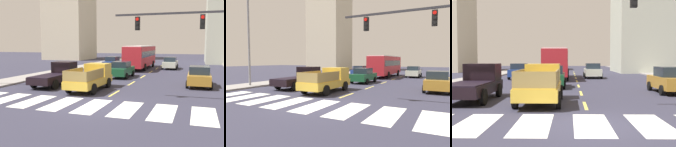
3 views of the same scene
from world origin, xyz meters
TOP-DOWN VIEW (x-y plane):
  - ground_plane at (0.00, 0.00)m, footprint 160.00×160.00m
  - sidewalk_left at (-11.10, 18.00)m, footprint 3.06×110.00m
  - crosswalk_stripe_2 at (-4.03, 0.00)m, footprint 1.25×3.55m
  - crosswalk_stripe_3 at (-2.02, 0.00)m, footprint 1.25×3.55m
  - crosswalk_stripe_4 at (0.00, 0.00)m, footprint 1.25×3.55m
  - crosswalk_stripe_5 at (2.02, 0.00)m, footprint 1.25×3.55m
  - lane_dash_0 at (0.00, 4.00)m, footprint 0.16×2.40m
  - lane_dash_1 at (0.00, 9.00)m, footprint 0.16×2.40m
  - lane_dash_2 at (0.00, 14.00)m, footprint 0.16×2.40m
  - lane_dash_3 at (0.00, 19.00)m, footprint 0.16×2.40m
  - lane_dash_4 at (0.00, 24.00)m, footprint 0.16×2.40m
  - lane_dash_5 at (0.00, 29.00)m, footprint 0.16×2.40m
  - lane_dash_6 at (0.00, 34.00)m, footprint 0.16×2.40m
  - lane_dash_7 at (0.00, 39.00)m, footprint 0.16×2.40m
  - pickup_stakebed at (-2.23, 5.09)m, footprint 2.18×5.20m
  - pickup_dark at (-5.90, 6.09)m, footprint 2.18×5.20m
  - city_bus at (-2.17, 22.68)m, footprint 2.72×10.80m
  - sedan_far at (1.93, 23.78)m, footprint 2.02×4.40m
  - sedan_near_right at (-2.06, 12.75)m, footprint 2.02×4.40m
  - sedan_mid at (-6.32, 22.36)m, footprint 2.02×4.40m
  - sedan_near_left at (5.81, 9.26)m, footprint 2.02×4.40m
  - block_mid_right at (12.24, 39.18)m, footprint 10.59×11.81m

SIDE VIEW (x-z plane):
  - ground_plane at x=0.00m, z-range 0.00..0.00m
  - lane_dash_0 at x=0.00m, z-range 0.00..0.01m
  - lane_dash_1 at x=0.00m, z-range 0.00..0.01m
  - lane_dash_2 at x=0.00m, z-range 0.00..0.01m
  - lane_dash_3 at x=0.00m, z-range 0.00..0.01m
  - lane_dash_4 at x=0.00m, z-range 0.00..0.01m
  - lane_dash_5 at x=0.00m, z-range 0.00..0.01m
  - lane_dash_6 at x=0.00m, z-range 0.00..0.01m
  - lane_dash_7 at x=0.00m, z-range 0.00..0.01m
  - crosswalk_stripe_2 at x=-4.03m, z-range 0.00..0.01m
  - crosswalk_stripe_3 at x=-2.02m, z-range 0.00..0.01m
  - crosswalk_stripe_4 at x=0.00m, z-range 0.00..0.01m
  - crosswalk_stripe_5 at x=2.02m, z-range 0.00..0.01m
  - sidewalk_left at x=-11.10m, z-range 0.00..0.15m
  - sedan_far at x=1.93m, z-range 0.00..1.72m
  - sedan_near_right at x=-2.06m, z-range 0.00..1.72m
  - sedan_mid at x=-6.32m, z-range 0.00..1.72m
  - sedan_near_left at x=5.81m, z-range 0.00..1.72m
  - pickup_dark at x=-5.90m, z-range -0.06..1.90m
  - pickup_stakebed at x=-2.23m, z-range -0.04..1.92m
  - city_bus at x=-2.17m, z-range 0.29..3.61m
  - block_mid_right at x=12.24m, z-range 0.00..22.03m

